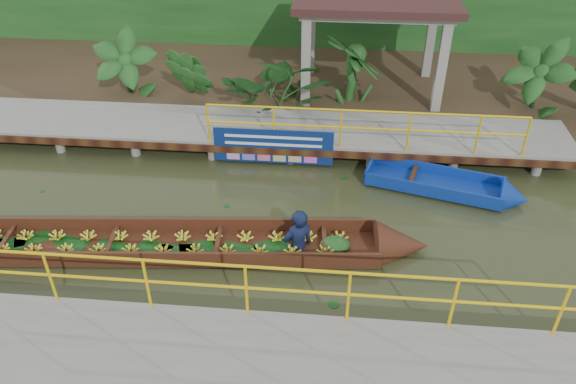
{
  "coord_description": "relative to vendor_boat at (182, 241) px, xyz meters",
  "views": [
    {
      "loc": [
        2.03,
        -9.33,
        7.43
      ],
      "look_at": [
        1.13,
        0.5,
        0.6
      ],
      "focal_mm": 35.0,
      "sensor_mm": 36.0,
      "label": 1
    }
  ],
  "objects": [
    {
      "name": "land_strip",
      "position": [
        0.87,
        8.39,
        -0.02
      ],
      "size": [
        30.0,
        8.0,
        0.45
      ],
      "primitive_type": "cube",
      "color": "#312518",
      "rests_on": "ground"
    },
    {
      "name": "tropical_plants",
      "position": [
        3.12,
        6.19,
        1.02
      ],
      "size": [
        14.3,
        1.3,
        1.63
      ],
      "color": "#154218",
      "rests_on": "ground"
    },
    {
      "name": "vendor_boat",
      "position": [
        0.0,
        0.0,
        0.0
      ],
      "size": [
        10.63,
        1.91,
        2.26
      ],
      "rotation": [
        0.0,
        0.0,
        0.08
      ],
      "color": "#3B1E10",
      "rests_on": "ground"
    },
    {
      "name": "moored_blue_boat",
      "position": [
        6.16,
        2.47,
        -0.09
      ],
      "size": [
        3.76,
        1.84,
        0.87
      ],
      "rotation": [
        0.0,
        0.0,
        -0.26
      ],
      "color": "navy",
      "rests_on": "ground"
    },
    {
      "name": "blue_banner",
      "position": [
        1.46,
        3.37,
        0.31
      ],
      "size": [
        2.93,
        0.04,
        0.91
      ],
      "color": "navy",
      "rests_on": "ground"
    },
    {
      "name": "pavilion",
      "position": [
        3.87,
        7.19,
        2.57
      ],
      "size": [
        4.4,
        3.0,
        3.0
      ],
      "color": "slate",
      "rests_on": "ground"
    },
    {
      "name": "far_dock",
      "position": [
        0.89,
        4.32,
        0.23
      ],
      "size": [
        16.0,
        2.06,
        1.66
      ],
      "color": "slate",
      "rests_on": "ground"
    },
    {
      "name": "ground",
      "position": [
        0.87,
        0.89,
        -0.24
      ],
      "size": [
        80.0,
        80.0,
        0.0
      ],
      "primitive_type": "plane",
      "color": "#2C2F17",
      "rests_on": "ground"
    }
  ]
}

